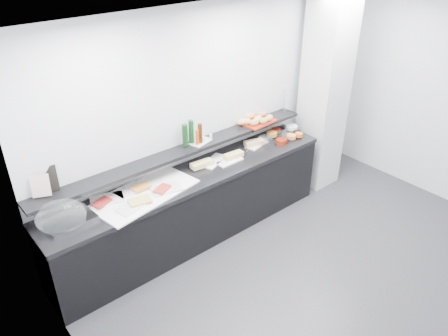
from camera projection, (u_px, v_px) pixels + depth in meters
ground at (342, 287)px, 4.69m from camera, size 5.00×5.00×0.00m
back_wall at (223, 114)px, 5.34m from camera, size 5.00×0.02×2.70m
ceiling at (390, 30)px, 3.34m from camera, size 5.00×5.00×0.00m
column at (324, 94)px, 5.95m from camera, size 0.50×0.50×2.70m
buffet_cabinet at (195, 208)px, 5.22m from camera, size 3.60×0.60×0.85m
counter_top at (193, 176)px, 4.99m from camera, size 3.62×0.62×0.05m
wall_shelf at (183, 151)px, 4.98m from camera, size 3.60×0.25×0.04m
cloche_base at (69, 221)px, 4.19m from camera, size 0.49×0.35×0.04m
cloche_dome at (61, 217)px, 4.07m from camera, size 0.54×0.43×0.34m
linen_runner at (145, 194)px, 4.61m from camera, size 1.20×0.72×0.01m
platter_meat_a at (107, 199)px, 4.50m from camera, size 0.40×0.33×0.01m
food_meat_a at (102, 202)px, 4.42m from camera, size 0.22×0.17×0.02m
platter_salmon at (129, 190)px, 4.65m from camera, size 0.33×0.25×0.01m
food_salmon at (141, 187)px, 4.66m from camera, size 0.19×0.13×0.02m
platter_cheese at (130, 208)px, 4.37m from camera, size 0.30×0.24×0.01m
food_cheese at (140, 201)px, 4.44m from camera, size 0.25×0.19×0.02m
platter_meat_b at (166, 189)px, 4.68m from camera, size 0.35×0.28×0.01m
food_meat_b at (162, 189)px, 4.64m from camera, size 0.22×0.19×0.02m
sandwich_plate_left at (214, 161)px, 5.23m from camera, size 0.41×0.29×0.01m
sandwich_food_left at (202, 164)px, 5.09m from camera, size 0.28×0.13×0.06m
tongs_left at (202, 168)px, 5.07m from camera, size 0.16×0.04×0.01m
sandwich_plate_mid at (230, 161)px, 5.23m from camera, size 0.33×0.15×0.01m
sandwich_food_mid at (234, 155)px, 5.28m from camera, size 0.25×0.12×0.06m
tongs_mid at (239, 156)px, 5.31m from camera, size 0.14×0.09×0.01m
sandwich_plate_right at (257, 144)px, 5.62m from camera, size 0.37×0.22×0.01m
sandwich_food_right at (254, 143)px, 5.58m from camera, size 0.28×0.17×0.06m
tongs_right at (247, 151)px, 5.44m from camera, size 0.14×0.08×0.01m
bowl_glass_fruit at (266, 139)px, 5.68m from camera, size 0.21×0.21×0.07m
fill_glass_fruit at (272, 134)px, 5.79m from camera, size 0.15×0.15×0.05m
bowl_black_jam at (280, 130)px, 5.92m from camera, size 0.16×0.16×0.07m
fill_black_jam at (276, 131)px, 5.89m from camera, size 0.15×0.15×0.05m
bowl_glass_cream at (281, 132)px, 5.89m from camera, size 0.20×0.20×0.07m
fill_glass_cream at (292, 127)px, 5.97m from camera, size 0.18×0.18×0.05m
bowl_red_jam at (281, 142)px, 5.62m from camera, size 0.14×0.14×0.07m
fill_red_jam at (284, 140)px, 5.64m from camera, size 0.12×0.12×0.05m
bowl_glass_salmon at (288, 137)px, 5.74m from camera, size 0.18×0.18×0.07m
fill_glass_salmon at (291, 136)px, 5.73m from camera, size 0.15×0.15×0.05m
bowl_black_fruit at (297, 134)px, 5.83m from camera, size 0.14×0.14×0.07m
fill_black_fruit at (299, 135)px, 5.77m from camera, size 0.12×0.12×0.05m
framed_print at (44, 180)px, 4.15m from camera, size 0.26×0.14×0.26m
print_art at (40, 186)px, 4.06m from camera, size 0.18×0.12×0.22m
condiment_tray at (200, 142)px, 5.13m from camera, size 0.30×0.23×0.01m
bottle_green_a at (185, 135)px, 4.96m from camera, size 0.07×0.07×0.26m
bottle_brown at (200, 133)px, 5.04m from camera, size 0.06×0.06×0.24m
bottle_green_b at (191, 132)px, 5.03m from camera, size 0.07×0.07×0.28m
bottle_hot at (197, 137)px, 5.01m from camera, size 0.06×0.06×0.18m
shaker_salt at (211, 137)px, 5.15m from camera, size 0.04×0.04×0.07m
shaker_pepper at (203, 139)px, 5.09m from camera, size 0.04×0.04×0.07m
bread_tray at (257, 122)px, 5.62m from camera, size 0.46×0.34×0.02m
bread_roll_nw at (242, 121)px, 5.50m from camera, size 0.17×0.11×0.08m
bread_roll_n at (249, 116)px, 5.64m from camera, size 0.14×0.11×0.08m
bread_roll_ne at (262, 114)px, 5.71m from camera, size 0.16×0.13×0.08m
bread_roll_sw at (254, 123)px, 5.47m from camera, size 0.14×0.11×0.08m
bread_roll_s at (264, 121)px, 5.52m from camera, size 0.13×0.10×0.08m
bread_roll_se at (269, 118)px, 5.60m from camera, size 0.15×0.12×0.08m
bread_roll_midw at (246, 121)px, 5.50m from camera, size 0.15×0.13×0.08m
bread_roll_mide at (258, 119)px, 5.57m from camera, size 0.18×0.15×0.08m
carafe at (287, 100)px, 5.90m from camera, size 0.11×0.11×0.30m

